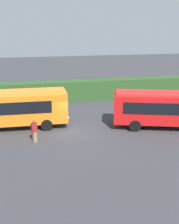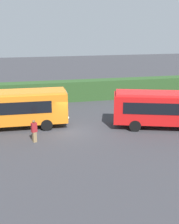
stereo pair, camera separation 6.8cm
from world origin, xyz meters
name	(u,v)px [view 1 (the left image)]	position (x,y,z in m)	size (l,w,h in m)	color
ground_plane	(72,130)	(0.00, 0.00, 0.00)	(113.28, 113.28, 0.00)	#38383D
bus_orange	(10,108)	(-5.12, 1.57, 1.90)	(9.96, 2.62, 3.32)	orange
bus_red	(170,108)	(8.40, -1.24, 1.84)	(9.89, 5.09, 3.21)	red
person_left	(34,131)	(-3.22, -1.93, 0.95)	(0.49, 0.41, 1.80)	olive
hedge_row	(59,91)	(0.00, 9.96, 1.17)	(68.64, 1.76, 2.34)	#2B4D23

